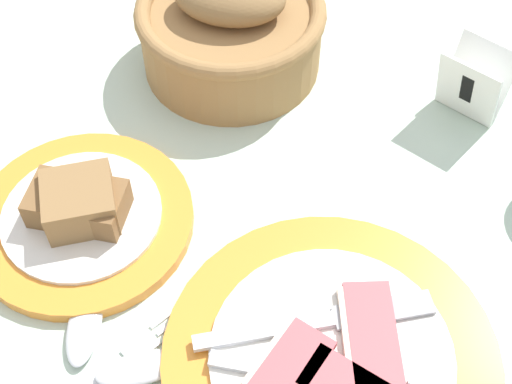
# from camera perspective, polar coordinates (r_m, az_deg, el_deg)

# --- Properties ---
(ground_plane) EXTENTS (3.00, 3.00, 0.00)m
(ground_plane) POSITION_cam_1_polar(r_m,az_deg,el_deg) (0.57, 0.86, -9.78)
(ground_plane) COLOR #B7CCB7
(breakfast_plate) EXTENTS (0.25, 0.25, 0.02)m
(breakfast_plate) POSITION_cam_1_polar(r_m,az_deg,el_deg) (0.54, 6.07, -13.13)
(breakfast_plate) COLOR orange
(breakfast_plate) RESTS_ON ground_plane
(bread_plate) EXTENTS (0.19, 0.19, 0.05)m
(bread_plate) POSITION_cam_1_polar(r_m,az_deg,el_deg) (0.62, -13.75, -1.74)
(bread_plate) COLOR orange
(bread_plate) RESTS_ON ground_plane
(bread_basket) EXTENTS (0.18, 0.18, 0.11)m
(bread_basket) POSITION_cam_1_polar(r_m,az_deg,el_deg) (0.72, -2.02, 12.91)
(bread_basket) COLOR olive
(bread_basket) RESTS_ON ground_plane
(number_card) EXTENTS (0.07, 0.05, 0.07)m
(number_card) POSITION_cam_1_polar(r_m,az_deg,el_deg) (0.70, 16.98, 8.28)
(number_card) COLOR white
(number_card) RESTS_ON ground_plane
(teaspoon_by_saucer) EXTENTS (0.11, 0.18, 0.01)m
(teaspoon_by_saucer) POSITION_cam_1_polar(r_m,az_deg,el_deg) (0.56, -14.02, -12.79)
(teaspoon_by_saucer) COLOR silver
(teaspoon_by_saucer) RESTS_ON ground_plane
(teaspoon_near_cup) EXTENTS (0.15, 0.14, 0.01)m
(teaspoon_near_cup) POSITION_cam_1_polar(r_m,az_deg,el_deg) (0.55, -11.94, -14.26)
(teaspoon_near_cup) COLOR silver
(teaspoon_near_cup) RESTS_ON ground_plane
(fork_on_cloth) EXTENTS (0.07, 0.18, 0.01)m
(fork_on_cloth) POSITION_cam_1_polar(r_m,az_deg,el_deg) (0.55, -12.35, -14.33)
(fork_on_cloth) COLOR silver
(fork_on_cloth) RESTS_ON ground_plane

